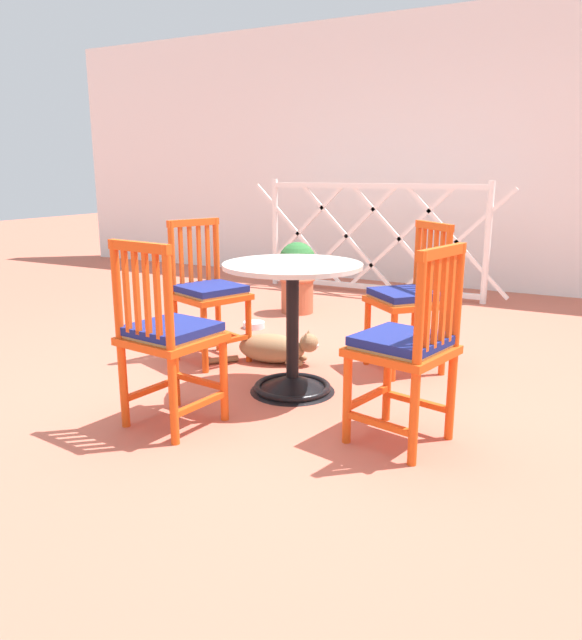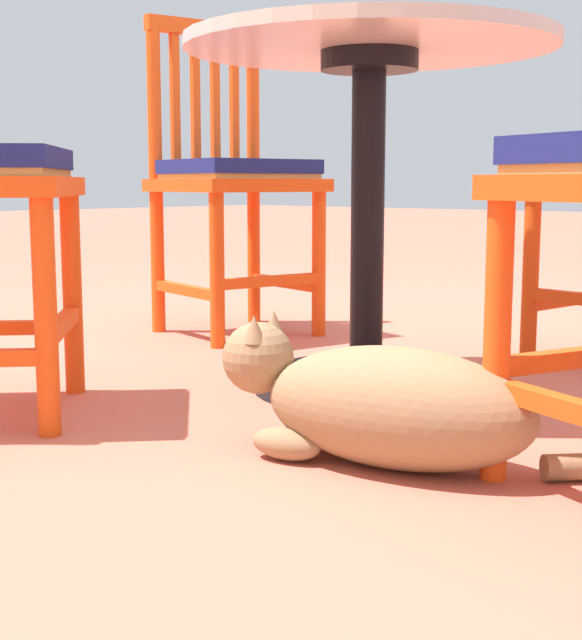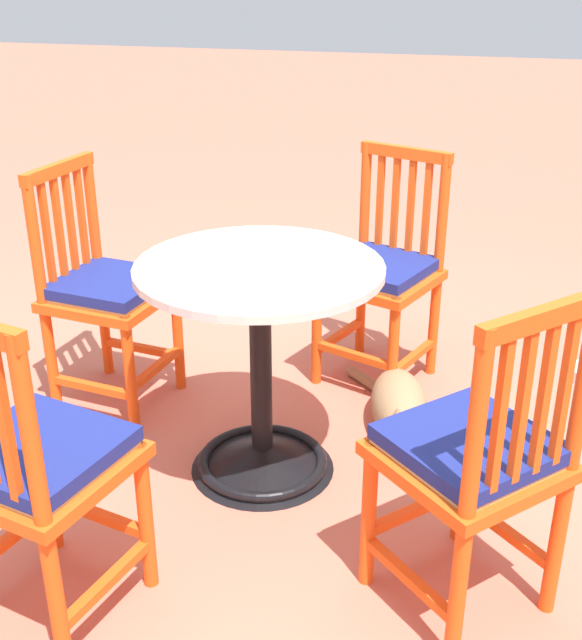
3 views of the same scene
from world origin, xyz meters
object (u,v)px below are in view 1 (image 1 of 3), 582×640
object	(u,v)px
orange_chair_at_corner	(406,349)
pet_water_bowl	(254,325)
orange_chair_by_planter	(409,299)
orange_chair_near_fence	(169,337)
tabby_cat	(277,349)
orange_chair_facing_out	(209,293)
terracotta_planter	(297,276)
cafe_table	(292,343)

from	to	relation	value
orange_chair_at_corner	pet_water_bowl	size ratio (longest dim) A/B	5.36
pet_water_bowl	orange_chair_at_corner	bearing A→B (deg)	-41.05
orange_chair_by_planter	pet_water_bowl	distance (m)	1.50
orange_chair_near_fence	tabby_cat	world-z (taller)	orange_chair_near_fence
orange_chair_by_planter	tabby_cat	bearing A→B (deg)	-160.71
orange_chair_by_planter	pet_water_bowl	bearing A→B (deg)	162.69
orange_chair_facing_out	orange_chair_near_fence	size ratio (longest dim) A/B	1.00
orange_chair_at_corner	terracotta_planter	world-z (taller)	orange_chair_at_corner
cafe_table	orange_chair_at_corner	distance (m)	0.84
orange_chair_by_planter	pet_water_bowl	xyz separation A→B (m)	(-1.38, 0.43, -0.42)
orange_chair_near_fence	orange_chair_at_corner	bearing A→B (deg)	17.59
pet_water_bowl	orange_chair_by_planter	bearing A→B (deg)	-17.31
cafe_table	tabby_cat	size ratio (longest dim) A/B	1.11
orange_chair_at_corner	terracotta_planter	distance (m)	2.66
orange_chair_facing_out	pet_water_bowl	distance (m)	0.96
orange_chair_by_planter	orange_chair_near_fence	world-z (taller)	same
cafe_table	orange_chair_near_fence	world-z (taller)	orange_chair_near_fence
orange_chair_near_fence	pet_water_bowl	size ratio (longest dim) A/B	5.36
orange_chair_near_fence	pet_water_bowl	world-z (taller)	orange_chair_near_fence
tabby_cat	pet_water_bowl	world-z (taller)	tabby_cat
orange_chair_by_planter	orange_chair_at_corner	xyz separation A→B (m)	(0.30, -1.03, 0.00)
orange_chair_near_fence	orange_chair_at_corner	xyz separation A→B (m)	(1.06, 0.34, 0.00)
orange_chair_near_fence	orange_chair_at_corner	size ratio (longest dim) A/B	1.00
cafe_table	orange_chair_by_planter	world-z (taller)	orange_chair_by_planter
orange_chair_by_planter	terracotta_planter	bearing A→B (deg)	140.91
orange_chair_by_planter	cafe_table	bearing A→B (deg)	-123.20
terracotta_planter	pet_water_bowl	size ratio (longest dim) A/B	3.65
cafe_table	tabby_cat	distance (m)	0.56
pet_water_bowl	terracotta_planter	bearing A→B (deg)	85.13
orange_chair_facing_out	orange_chair_near_fence	xyz separation A→B (m)	(0.44, -0.95, 0.00)
tabby_cat	terracotta_planter	size ratio (longest dim) A/B	1.10
orange_chair_facing_out	tabby_cat	size ratio (longest dim) A/B	1.34
orange_chair_by_planter	orange_chair_facing_out	size ratio (longest dim) A/B	1.00
orange_chair_by_planter	orange_chair_near_fence	xyz separation A→B (m)	(-0.75, -1.37, 0.00)
orange_chair_by_planter	orange_chair_facing_out	xyz separation A→B (m)	(-1.19, -0.42, 0.00)
orange_chair_by_planter	tabby_cat	xyz separation A→B (m)	(-0.78, -0.27, -0.35)
orange_chair_facing_out	orange_chair_near_fence	bearing A→B (deg)	-65.07
tabby_cat	pet_water_bowl	xyz separation A→B (m)	(-0.60, 0.70, -0.07)
cafe_table	terracotta_planter	size ratio (longest dim) A/B	1.23
pet_water_bowl	orange_chair_near_fence	bearing A→B (deg)	-70.87
tabby_cat	orange_chair_at_corner	bearing A→B (deg)	-35.19
terracotta_planter	orange_chair_by_planter	bearing A→B (deg)	-39.09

